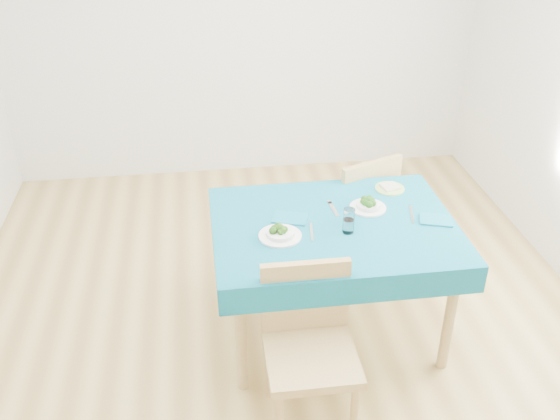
{
  "coord_description": "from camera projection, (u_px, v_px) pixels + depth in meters",
  "views": [
    {
      "loc": [
        -0.41,
        -2.93,
        2.58
      ],
      "look_at": [
        0.0,
        0.0,
        0.85
      ],
      "focal_mm": 40.0,
      "sensor_mm": 36.0,
      "label": 1
    }
  ],
  "objects": [
    {
      "name": "room_shell",
      "position": [
        280.0,
        126.0,
        3.18
      ],
      "size": [
        4.02,
        4.52,
        2.73
      ],
      "color": "#A28143",
      "rests_on": "ground"
    },
    {
      "name": "table",
      "position": [
        332.0,
        278.0,
        3.67
      ],
      "size": [
        1.36,
        1.03,
        0.76
      ],
      "primitive_type": "cube",
      "color": "#0A556C",
      "rests_on": "ground"
    },
    {
      "name": "chair_near",
      "position": [
        312.0,
        337.0,
        2.97
      ],
      "size": [
        0.45,
        0.49,
        1.11
      ],
      "primitive_type": "cube",
      "rotation": [
        0.0,
        0.0,
        -0.01
      ],
      "color": "#A4834D",
      "rests_on": "ground"
    },
    {
      "name": "chair_far",
      "position": [
        351.0,
        188.0,
        4.25
      ],
      "size": [
        0.61,
        0.63,
        1.14
      ],
      "primitive_type": "cube",
      "rotation": [
        0.0,
        0.0,
        3.53
      ],
      "color": "#A4834D",
      "rests_on": "ground"
    },
    {
      "name": "bowl_near",
      "position": [
        280.0,
        231.0,
        3.35
      ],
      "size": [
        0.23,
        0.23,
        0.07
      ],
      "primitive_type": null,
      "color": "white",
      "rests_on": "table"
    },
    {
      "name": "bowl_far",
      "position": [
        368.0,
        204.0,
        3.61
      ],
      "size": [
        0.21,
        0.21,
        0.06
      ],
      "primitive_type": null,
      "color": "white",
      "rests_on": "table"
    },
    {
      "name": "fork_near",
      "position": [
        273.0,
        240.0,
        3.33
      ],
      "size": [
        0.05,
        0.17,
        0.0
      ],
      "primitive_type": "cube",
      "rotation": [
        0.0,
        0.0,
        0.16
      ],
      "color": "silver",
      "rests_on": "table"
    },
    {
      "name": "knife_near",
      "position": [
        312.0,
        232.0,
        3.41
      ],
      "size": [
        0.04,
        0.19,
        0.0
      ],
      "primitive_type": "cube",
      "rotation": [
        0.0,
        0.0,
        -0.13
      ],
      "color": "silver",
      "rests_on": "table"
    },
    {
      "name": "fork_far",
      "position": [
        333.0,
        209.0,
        3.62
      ],
      "size": [
        0.04,
        0.17,
        0.0
      ],
      "primitive_type": "cube",
      "rotation": [
        0.0,
        0.0,
        0.07
      ],
      "color": "silver",
      "rests_on": "table"
    },
    {
      "name": "knife_far",
      "position": [
        412.0,
        214.0,
        3.57
      ],
      "size": [
        0.06,
        0.2,
        0.0
      ],
      "primitive_type": "cube",
      "rotation": [
        0.0,
        0.0,
        -0.24
      ],
      "color": "silver",
      "rests_on": "table"
    },
    {
      "name": "napkin_near",
      "position": [
        290.0,
        218.0,
        3.52
      ],
      "size": [
        0.22,
        0.19,
        0.01
      ],
      "primitive_type": "cube",
      "rotation": [
        0.0,
        0.0,
        -0.33
      ],
      "color": "#0E6078",
      "rests_on": "table"
    },
    {
      "name": "napkin_far",
      "position": [
        436.0,
        220.0,
        3.51
      ],
      "size": [
        0.21,
        0.17,
        0.01
      ],
      "primitive_type": "cube",
      "rotation": [
        0.0,
        0.0,
        -0.31
      ],
      "color": "#0E6078",
      "rests_on": "table"
    },
    {
      "name": "tumbler_center",
      "position": [
        349.0,
        216.0,
        3.48
      ],
      "size": [
        0.06,
        0.06,
        0.08
      ],
      "primitive_type": "cylinder",
      "color": "white",
      "rests_on": "table"
    },
    {
      "name": "tumbler_side",
      "position": [
        348.0,
        226.0,
        3.39
      ],
      "size": [
        0.06,
        0.06,
        0.08
      ],
      "primitive_type": "cylinder",
      "color": "white",
      "rests_on": "table"
    },
    {
      "name": "side_plate",
      "position": [
        390.0,
        188.0,
        3.83
      ],
      "size": [
        0.18,
        0.18,
        0.01
      ],
      "primitive_type": "cylinder",
      "color": "#A2CD64",
      "rests_on": "table"
    },
    {
      "name": "bread_slice",
      "position": [
        390.0,
        187.0,
        3.83
      ],
      "size": [
        0.12,
        0.12,
        0.01
      ],
      "primitive_type": "cube",
      "rotation": [
        0.0,
        0.0,
        0.23
      ],
      "color": "beige",
      "rests_on": "side_plate"
    }
  ]
}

